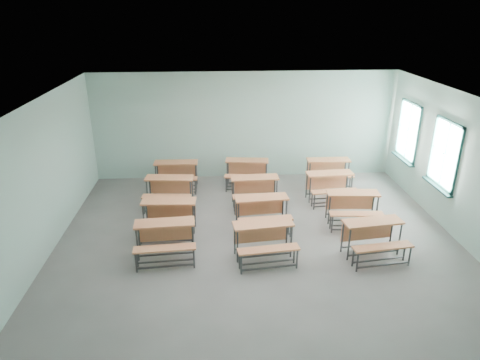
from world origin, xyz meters
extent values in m
cube|color=slate|center=(0.00, 0.00, -0.01)|extent=(9.00, 8.00, 0.02)
cube|color=white|center=(0.00, 0.00, 3.21)|extent=(9.00, 8.00, 0.02)
cube|color=#97BCB1|center=(0.00, 4.01, 1.60)|extent=(9.00, 0.02, 3.20)
cube|color=#97BCB1|center=(0.00, -4.01, 1.60)|extent=(9.00, 0.02, 3.20)
cube|color=#97BCB1|center=(-4.51, 0.00, 1.60)|extent=(0.02, 8.00, 3.20)
cube|color=#97BCB1|center=(4.51, 0.00, 1.60)|extent=(0.02, 8.00, 3.20)
cube|color=#1A4945|center=(4.47, 2.80, 0.93)|extent=(0.06, 1.20, 0.06)
cube|color=#1A4945|center=(4.47, 2.80, 2.47)|extent=(0.06, 1.20, 0.06)
cube|color=#1A4945|center=(4.47, 2.23, 1.70)|extent=(0.06, 0.06, 1.60)
cube|color=#1A4945|center=(4.47, 3.37, 1.70)|extent=(0.06, 0.06, 1.60)
cube|color=#1A4945|center=(4.47, 2.80, 1.70)|extent=(0.04, 0.04, 1.48)
cube|color=#1A4945|center=(4.47, 2.80, 1.70)|extent=(0.04, 1.08, 0.04)
cube|color=#1A4945|center=(4.43, 2.80, 0.87)|extent=(0.14, 1.28, 0.04)
cube|color=white|center=(4.50, 2.80, 1.70)|extent=(0.01, 1.08, 1.48)
cube|color=#1A4945|center=(4.47, 0.80, 0.93)|extent=(0.06, 1.20, 0.06)
cube|color=#1A4945|center=(4.47, 0.80, 2.47)|extent=(0.06, 1.20, 0.06)
cube|color=#1A4945|center=(4.47, 0.23, 1.70)|extent=(0.06, 0.06, 1.60)
cube|color=#1A4945|center=(4.47, 1.37, 1.70)|extent=(0.06, 0.06, 1.60)
cube|color=#1A4945|center=(4.47, 0.80, 1.70)|extent=(0.04, 0.04, 1.48)
cube|color=#1A4945|center=(4.47, 0.80, 1.70)|extent=(0.04, 1.08, 0.04)
cube|color=#1A4945|center=(4.43, 0.80, 0.87)|extent=(0.14, 1.28, 0.04)
cube|color=white|center=(4.50, 0.80, 1.70)|extent=(0.01, 1.08, 1.48)
cube|color=#CB7549|center=(-2.01, -0.45, 0.76)|extent=(1.27, 0.49, 0.04)
cube|color=#CB7549|center=(-2.02, -0.26, 0.44)|extent=(1.18, 0.10, 0.43)
cylinder|color=#3D4042|center=(-2.57, -0.65, 0.37)|extent=(0.04, 0.04, 0.74)
cylinder|color=#3D4042|center=(-1.43, -0.58, 0.37)|extent=(0.04, 0.04, 0.74)
cylinder|color=#3D4042|center=(-2.59, -0.32, 0.37)|extent=(0.04, 0.04, 0.74)
cylinder|color=#3D4042|center=(-1.45, -0.25, 0.37)|extent=(0.04, 0.04, 0.74)
cube|color=#3D4042|center=(-2.00, -0.62, 0.10)|extent=(1.14, 0.10, 0.03)
cube|color=#3D4042|center=(-2.02, -0.28, 0.10)|extent=(1.14, 0.10, 0.03)
cube|color=#CB7549|center=(-1.98, -0.95, 0.45)|extent=(1.26, 0.34, 0.04)
cylinder|color=#3D4042|center=(-2.54, -1.08, 0.22)|extent=(0.04, 0.04, 0.43)
cylinder|color=#3D4042|center=(-1.40, -1.01, 0.22)|extent=(0.04, 0.04, 0.43)
cylinder|color=#3D4042|center=(-2.55, -0.89, 0.22)|extent=(0.04, 0.04, 0.43)
cylinder|color=#3D4042|center=(-1.41, -0.81, 0.22)|extent=(0.04, 0.04, 0.43)
cube|color=#3D4042|center=(-1.97, -1.04, 0.08)|extent=(1.14, 0.10, 0.03)
cube|color=#3D4042|center=(-1.98, -0.85, 0.08)|extent=(1.14, 0.10, 0.03)
cube|color=#CB7549|center=(0.03, -0.62, 0.76)|extent=(1.28, 0.56, 0.04)
cube|color=#CB7549|center=(0.01, -0.43, 0.44)|extent=(1.18, 0.16, 0.43)
cylinder|color=#3D4042|center=(-0.51, -0.86, 0.37)|extent=(0.04, 0.04, 0.74)
cylinder|color=#3D4042|center=(0.62, -0.72, 0.37)|extent=(0.04, 0.04, 0.74)
cylinder|color=#3D4042|center=(-0.55, -0.53, 0.37)|extent=(0.04, 0.04, 0.74)
cylinder|color=#3D4042|center=(0.58, -0.39, 0.37)|extent=(0.04, 0.04, 0.74)
cube|color=#3D4042|center=(0.05, -0.79, 0.10)|extent=(1.14, 0.16, 0.03)
cube|color=#3D4042|center=(0.01, -0.46, 0.10)|extent=(1.14, 0.16, 0.03)
cube|color=#CB7549|center=(0.09, -1.12, 0.45)|extent=(1.27, 0.40, 0.04)
cylinder|color=#3D4042|center=(-0.46, -1.28, 0.22)|extent=(0.04, 0.04, 0.43)
cylinder|color=#3D4042|center=(0.67, -1.15, 0.22)|extent=(0.04, 0.04, 0.43)
cylinder|color=#3D4042|center=(-0.49, -1.09, 0.22)|extent=(0.04, 0.04, 0.43)
cylinder|color=#3D4042|center=(0.65, -0.95, 0.22)|extent=(0.04, 0.04, 0.43)
cube|color=#3D4042|center=(0.10, -1.22, 0.08)|extent=(1.14, 0.16, 0.03)
cube|color=#3D4042|center=(0.08, -1.02, 0.08)|extent=(1.14, 0.16, 0.03)
cube|color=#CB7549|center=(2.33, -0.68, 0.76)|extent=(1.29, 0.57, 0.04)
cube|color=#CB7549|center=(2.30, -0.49, 0.44)|extent=(1.17, 0.17, 0.43)
cylinder|color=#3D4042|center=(1.79, -0.92, 0.37)|extent=(0.04, 0.04, 0.74)
cylinder|color=#3D4042|center=(2.92, -0.77, 0.37)|extent=(0.04, 0.04, 0.74)
cylinder|color=#3D4042|center=(1.74, -0.59, 0.37)|extent=(0.04, 0.04, 0.74)
cylinder|color=#3D4042|center=(2.87, -0.44, 0.37)|extent=(0.04, 0.04, 0.74)
cube|color=#3D4042|center=(2.35, -0.84, 0.10)|extent=(1.13, 0.18, 0.03)
cube|color=#3D4042|center=(2.31, -0.52, 0.10)|extent=(1.13, 0.18, 0.03)
cube|color=#CB7549|center=(2.39, -1.17, 0.45)|extent=(1.27, 0.42, 0.04)
cylinder|color=#3D4042|center=(1.84, -1.34, 0.22)|extent=(0.04, 0.04, 0.43)
cylinder|color=#3D4042|center=(2.97, -1.20, 0.22)|extent=(0.04, 0.04, 0.43)
cylinder|color=#3D4042|center=(1.82, -1.15, 0.22)|extent=(0.04, 0.04, 0.43)
cylinder|color=#3D4042|center=(2.95, -1.00, 0.22)|extent=(0.04, 0.04, 0.43)
cube|color=#3D4042|center=(2.41, -1.27, 0.08)|extent=(1.13, 0.18, 0.03)
cube|color=#3D4042|center=(2.38, -1.08, 0.08)|extent=(1.13, 0.18, 0.03)
cube|color=#CB7549|center=(-2.02, 0.61, 0.76)|extent=(1.26, 0.48, 0.04)
cube|color=#CB7549|center=(-2.01, 0.80, 0.44)|extent=(1.18, 0.09, 0.43)
cylinder|color=#3D4042|center=(-2.60, 0.47, 0.37)|extent=(0.04, 0.04, 0.74)
cylinder|color=#3D4042|center=(-1.46, 0.41, 0.37)|extent=(0.04, 0.04, 0.74)
cylinder|color=#3D4042|center=(-2.58, 0.80, 0.37)|extent=(0.04, 0.04, 0.74)
cylinder|color=#3D4042|center=(-1.44, 0.74, 0.37)|extent=(0.04, 0.04, 0.74)
cube|color=#3D4042|center=(-2.03, 0.44, 0.10)|extent=(1.14, 0.09, 0.03)
cube|color=#3D4042|center=(-2.01, 0.77, 0.10)|extent=(1.14, 0.09, 0.03)
cube|color=#CB7549|center=(-2.04, 0.11, 0.45)|extent=(1.26, 0.33, 0.04)
cylinder|color=#3D4042|center=(-2.62, 0.04, 0.22)|extent=(0.04, 0.04, 0.43)
cylinder|color=#3D4042|center=(-1.48, -0.02, 0.22)|extent=(0.04, 0.04, 0.43)
cylinder|color=#3D4042|center=(-2.61, 0.24, 0.22)|extent=(0.04, 0.04, 0.43)
cylinder|color=#3D4042|center=(-1.47, 0.18, 0.22)|extent=(0.04, 0.04, 0.43)
cube|color=#3D4042|center=(-2.05, 0.01, 0.08)|extent=(1.14, 0.09, 0.03)
cube|color=#3D4042|center=(-2.04, 0.21, 0.08)|extent=(1.14, 0.09, 0.03)
cube|color=#CB7549|center=(0.14, 0.66, 0.76)|extent=(1.27, 0.52, 0.04)
cube|color=#CB7549|center=(0.13, 0.85, 0.44)|extent=(1.18, 0.12, 0.43)
cylinder|color=#3D4042|center=(-0.41, 0.44, 0.37)|extent=(0.04, 0.04, 0.74)
cylinder|color=#3D4042|center=(0.72, 0.54, 0.37)|extent=(0.04, 0.04, 0.74)
cylinder|color=#3D4042|center=(-0.44, 0.78, 0.37)|extent=(0.04, 0.04, 0.74)
cylinder|color=#3D4042|center=(0.70, 0.87, 0.37)|extent=(0.04, 0.04, 0.74)
cube|color=#3D4042|center=(0.16, 0.49, 0.10)|extent=(1.14, 0.13, 0.03)
cube|color=#3D4042|center=(0.13, 0.82, 0.10)|extent=(1.14, 0.13, 0.03)
cube|color=#CB7549|center=(0.18, 0.16, 0.45)|extent=(1.26, 0.36, 0.04)
cylinder|color=#3D4042|center=(-0.38, 0.02, 0.22)|extent=(0.04, 0.04, 0.43)
cylinder|color=#3D4042|center=(0.76, 0.11, 0.22)|extent=(0.04, 0.04, 0.43)
cylinder|color=#3D4042|center=(-0.39, 0.21, 0.22)|extent=(0.04, 0.04, 0.43)
cylinder|color=#3D4042|center=(0.74, 0.31, 0.22)|extent=(0.04, 0.04, 0.43)
cube|color=#3D4042|center=(0.19, 0.06, 0.08)|extent=(1.14, 0.13, 0.03)
cube|color=#3D4042|center=(0.18, 0.26, 0.08)|extent=(1.14, 0.13, 0.03)
cube|color=#CB7549|center=(2.37, 0.80, 0.76)|extent=(1.27, 0.51, 0.04)
cube|color=#CB7549|center=(2.38, 0.99, 0.44)|extent=(1.18, 0.11, 0.43)
cylinder|color=#3D4042|center=(1.79, 0.67, 0.37)|extent=(0.04, 0.04, 0.74)
cylinder|color=#3D4042|center=(2.93, 0.59, 0.37)|extent=(0.04, 0.04, 0.74)
cylinder|color=#3D4042|center=(1.81, 1.00, 0.37)|extent=(0.04, 0.04, 0.74)
cylinder|color=#3D4042|center=(2.95, 0.92, 0.37)|extent=(0.04, 0.04, 0.74)
cube|color=#3D4042|center=(2.36, 0.63, 0.10)|extent=(1.14, 0.12, 0.03)
cube|color=#3D4042|center=(2.38, 0.96, 0.10)|extent=(1.14, 0.12, 0.03)
cube|color=#CB7549|center=(2.33, 0.30, 0.45)|extent=(1.26, 0.35, 0.04)
cylinder|color=#3D4042|center=(1.76, 0.24, 0.22)|extent=(0.04, 0.04, 0.43)
cylinder|color=#3D4042|center=(2.89, 0.16, 0.22)|extent=(0.04, 0.04, 0.43)
cylinder|color=#3D4042|center=(1.77, 0.44, 0.22)|extent=(0.04, 0.04, 0.43)
cylinder|color=#3D4042|center=(2.91, 0.35, 0.22)|extent=(0.04, 0.04, 0.43)
cube|color=#3D4042|center=(2.33, 0.20, 0.08)|extent=(1.14, 0.12, 0.03)
cube|color=#3D4042|center=(2.34, 0.40, 0.08)|extent=(1.14, 0.12, 0.03)
cube|color=#CB7549|center=(-2.13, 2.06, 0.76)|extent=(1.28, 0.52, 0.04)
cube|color=#CB7549|center=(-2.11, 2.25, 0.44)|extent=(1.18, 0.12, 0.43)
cylinder|color=#3D4042|center=(-2.71, 1.94, 0.37)|extent=(0.04, 0.04, 0.74)
cylinder|color=#3D4042|center=(-1.58, 1.84, 0.37)|extent=(0.04, 0.04, 0.74)
cylinder|color=#3D4042|center=(-2.69, 2.27, 0.37)|extent=(0.04, 0.04, 0.74)
cylinder|color=#3D4042|center=(-1.55, 2.17, 0.37)|extent=(0.04, 0.04, 0.74)
cube|color=#3D4042|center=(-2.15, 1.89, 0.10)|extent=(1.14, 0.13, 0.03)
cube|color=#3D4042|center=(-2.12, 2.22, 0.10)|extent=(1.14, 0.13, 0.03)
cube|color=#CB7549|center=(-2.18, 1.56, 0.45)|extent=(1.26, 0.37, 0.04)
cylinder|color=#3D4042|center=(-2.75, 1.51, 0.22)|extent=(0.04, 0.04, 0.43)
cylinder|color=#3D4042|center=(-1.62, 1.41, 0.22)|extent=(0.04, 0.04, 0.43)
cylinder|color=#3D4042|center=(-2.73, 1.71, 0.22)|extent=(0.04, 0.04, 0.43)
cylinder|color=#3D4042|center=(-1.60, 1.61, 0.22)|extent=(0.04, 0.04, 0.43)
cube|color=#3D4042|center=(-2.18, 1.46, 0.08)|extent=(1.14, 0.13, 0.03)
cube|color=#3D4042|center=(-2.17, 1.66, 0.08)|extent=(1.14, 0.13, 0.03)
cube|color=#CB7549|center=(0.10, 1.93, 0.76)|extent=(1.26, 0.45, 0.04)
cube|color=#CB7549|center=(0.10, 2.12, 0.44)|extent=(1.18, 0.06, 0.43)
cylinder|color=#3D4042|center=(-0.46, 1.75, 0.37)|extent=(0.04, 0.04, 0.74)
cylinder|color=#3D4042|center=(0.68, 1.78, 0.37)|extent=(0.04, 0.04, 0.74)
cylinder|color=#3D4042|center=(-0.47, 2.08, 0.37)|extent=(0.04, 0.04, 0.74)
cylinder|color=#3D4042|center=(0.67, 2.12, 0.37)|extent=(0.04, 0.04, 0.74)
cube|color=#3D4042|center=(0.11, 1.77, 0.10)|extent=(1.14, 0.07, 0.03)
cube|color=#3D4042|center=(0.10, 2.10, 0.10)|extent=(1.14, 0.07, 0.03)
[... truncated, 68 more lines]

